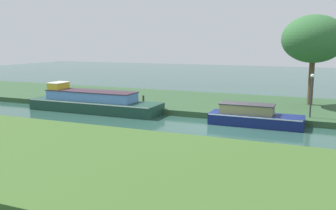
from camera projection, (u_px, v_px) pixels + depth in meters
name	position (u px, v px, depth m)	size (l,w,h in m)	color
ground_plane	(218.00, 127.00, 22.61)	(120.00, 120.00, 0.00)	#274B41
riverbank_far	(241.00, 105.00, 28.93)	(72.00, 10.00, 0.40)	#2F4F2F
riverbank_near	(156.00, 170.00, 14.40)	(72.00, 10.00, 0.40)	#3A5B26
navy_barge	(253.00, 117.00, 22.85)	(5.70, 1.78, 1.35)	navy
forest_narrowboat	(93.00, 102.00, 27.38)	(10.33, 2.39, 2.07)	#1B3E31
willow_tree_left	(314.00, 39.00, 26.83)	(4.56, 4.43, 6.70)	brown
lamp_post	(312.00, 90.00, 23.07)	(0.24, 0.24, 2.77)	#333338
mooring_post_far	(143.00, 101.00, 27.26)	(0.15, 0.15, 0.83)	#433723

